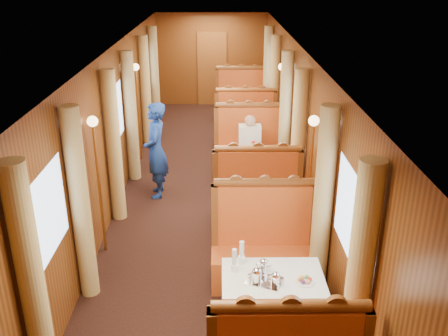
{
  "coord_description": "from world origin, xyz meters",
  "views": [
    {
      "loc": [
        0.21,
        -7.79,
        3.74
      ],
      "look_at": [
        0.27,
        -1.3,
        1.05
      ],
      "focal_mm": 40.0,
      "sensor_mm": 36.0,
      "label": 1
    }
  ],
  "objects_px": {
    "table_near": "(272,307)",
    "rose_vase_far": "(244,93)",
    "table_mid": "(252,175)",
    "banquette_far_fwd": "(245,128)",
    "teapot_back": "(263,267)",
    "banquette_mid_aft": "(249,152)",
    "table_far": "(243,116)",
    "teapot_right": "(275,281)",
    "banquette_near_aft": "(264,251)",
    "passenger": "(250,141)",
    "steward": "(156,151)",
    "tea_tray": "(264,281)",
    "fruit_plate": "(305,281)",
    "banquette_mid_fwd": "(256,199)",
    "teapot_left": "(257,277)",
    "banquette_far_aft": "(241,103)",
    "rose_vase_mid": "(254,145)"
  },
  "relations": [
    {
      "from": "rose_vase_far",
      "to": "steward",
      "type": "bearing_deg",
      "value": -114.92
    },
    {
      "from": "banquette_far_fwd",
      "to": "steward",
      "type": "relative_size",
      "value": 0.82
    },
    {
      "from": "banquette_far_fwd",
      "to": "teapot_right",
      "type": "distance_m",
      "value": 6.15
    },
    {
      "from": "teapot_back",
      "to": "steward",
      "type": "xyz_separation_m",
      "value": [
        -1.52,
        3.44,
        0.01
      ]
    },
    {
      "from": "table_mid",
      "to": "teapot_left",
      "type": "relative_size",
      "value": 6.11
    },
    {
      "from": "table_mid",
      "to": "banquette_far_fwd",
      "type": "relative_size",
      "value": 0.78
    },
    {
      "from": "rose_vase_mid",
      "to": "steward",
      "type": "xyz_separation_m",
      "value": [
        -1.63,
        0.05,
        -0.11
      ]
    },
    {
      "from": "banquette_mid_aft",
      "to": "teapot_right",
      "type": "xyz_separation_m",
      "value": [
        0.01,
        -4.67,
        0.39
      ]
    },
    {
      "from": "banquette_mid_fwd",
      "to": "tea_tray",
      "type": "bearing_deg",
      "value": -92.18
    },
    {
      "from": "table_far",
      "to": "teapot_back",
      "type": "xyz_separation_m",
      "value": [
        -0.09,
        -6.91,
        0.43
      ]
    },
    {
      "from": "fruit_plate",
      "to": "rose_vase_far",
      "type": "bearing_deg",
      "value": 92.4
    },
    {
      "from": "tea_tray",
      "to": "teapot_back",
      "type": "relative_size",
      "value": 2.32
    },
    {
      "from": "table_mid",
      "to": "banquette_mid_aft",
      "type": "bearing_deg",
      "value": 90.0
    },
    {
      "from": "banquette_mid_fwd",
      "to": "teapot_right",
      "type": "height_order",
      "value": "banquette_mid_fwd"
    },
    {
      "from": "teapot_right",
      "to": "tea_tray",
      "type": "bearing_deg",
      "value": 163.61
    },
    {
      "from": "banquette_near_aft",
      "to": "banquette_mid_fwd",
      "type": "xyz_separation_m",
      "value": [
        0.0,
        1.47,
        0.0
      ]
    },
    {
      "from": "table_mid",
      "to": "banquette_far_fwd",
      "type": "xyz_separation_m",
      "value": [
        0.0,
        2.49,
        0.05
      ]
    },
    {
      "from": "banquette_far_fwd",
      "to": "steward",
      "type": "height_order",
      "value": "steward"
    },
    {
      "from": "table_near",
      "to": "table_far",
      "type": "height_order",
      "value": "same"
    },
    {
      "from": "banquette_mid_aft",
      "to": "banquette_near_aft",
      "type": "bearing_deg",
      "value": -90.0
    },
    {
      "from": "teapot_left",
      "to": "passenger",
      "type": "distance_m",
      "value": 4.34
    },
    {
      "from": "steward",
      "to": "banquette_far_fwd",
      "type": "bearing_deg",
      "value": 141.72
    },
    {
      "from": "teapot_right",
      "to": "banquette_near_aft",
      "type": "bearing_deg",
      "value": 110.14
    },
    {
      "from": "banquette_far_aft",
      "to": "fruit_plate",
      "type": "distance_m",
      "value": 8.13
    },
    {
      "from": "tea_tray",
      "to": "fruit_plate",
      "type": "bearing_deg",
      "value": -2.64
    },
    {
      "from": "table_near",
      "to": "passenger",
      "type": "xyz_separation_m",
      "value": [
        -0.0,
        4.22,
        0.37
      ]
    },
    {
      "from": "banquette_near_aft",
      "to": "table_mid",
      "type": "distance_m",
      "value": 2.49
    },
    {
      "from": "banquette_mid_aft",
      "to": "rose_vase_far",
      "type": "distance_m",
      "value": 2.57
    },
    {
      "from": "teapot_left",
      "to": "teapot_right",
      "type": "distance_m",
      "value": 0.19
    },
    {
      "from": "banquette_far_aft",
      "to": "steward",
      "type": "xyz_separation_m",
      "value": [
        -1.61,
        -4.48,
        0.4
      ]
    },
    {
      "from": "banquette_mid_fwd",
      "to": "banquette_mid_aft",
      "type": "xyz_separation_m",
      "value": [
        0.0,
        2.03,
        0.0
      ]
    },
    {
      "from": "table_near",
      "to": "rose_vase_mid",
      "type": "bearing_deg",
      "value": 89.72
    },
    {
      "from": "teapot_right",
      "to": "steward",
      "type": "bearing_deg",
      "value": 133.58
    },
    {
      "from": "rose_vase_far",
      "to": "banquette_mid_aft",
      "type": "bearing_deg",
      "value": -90.25
    },
    {
      "from": "banquette_near_aft",
      "to": "tea_tray",
      "type": "xyz_separation_m",
      "value": [
        -0.1,
        -1.09,
        0.33
      ]
    },
    {
      "from": "banquette_far_aft",
      "to": "fruit_plate",
      "type": "xyz_separation_m",
      "value": [
        0.31,
        -8.11,
        0.35
      ]
    },
    {
      "from": "passenger",
      "to": "table_far",
      "type": "bearing_deg",
      "value": 90.0
    },
    {
      "from": "teapot_right",
      "to": "fruit_plate",
      "type": "xyz_separation_m",
      "value": [
        0.3,
        0.06,
        -0.04
      ]
    },
    {
      "from": "banquette_far_fwd",
      "to": "teapot_back",
      "type": "distance_m",
      "value": 5.91
    },
    {
      "from": "table_near",
      "to": "rose_vase_far",
      "type": "distance_m",
      "value": 7.05
    },
    {
      "from": "banquette_near_aft",
      "to": "banquette_mid_fwd",
      "type": "relative_size",
      "value": 1.0
    },
    {
      "from": "banquette_near_aft",
      "to": "rose_vase_far",
      "type": "height_order",
      "value": "banquette_near_aft"
    },
    {
      "from": "banquette_mid_fwd",
      "to": "table_near",
      "type": "bearing_deg",
      "value": -90.0
    },
    {
      "from": "table_far",
      "to": "teapot_right",
      "type": "xyz_separation_m",
      "value": [
        0.01,
        -7.16,
        0.44
      ]
    },
    {
      "from": "teapot_back",
      "to": "passenger",
      "type": "height_order",
      "value": "passenger"
    },
    {
      "from": "banquette_far_fwd",
      "to": "tea_tray",
      "type": "bearing_deg",
      "value": -90.92
    },
    {
      "from": "table_far",
      "to": "teapot_left",
      "type": "relative_size",
      "value": 6.11
    },
    {
      "from": "table_mid",
      "to": "tea_tray",
      "type": "bearing_deg",
      "value": -91.56
    },
    {
      "from": "teapot_back",
      "to": "banquette_mid_aft",
      "type": "bearing_deg",
      "value": 106.55
    },
    {
      "from": "steward",
      "to": "table_near",
      "type": "bearing_deg",
      "value": 19.6
    }
  ]
}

